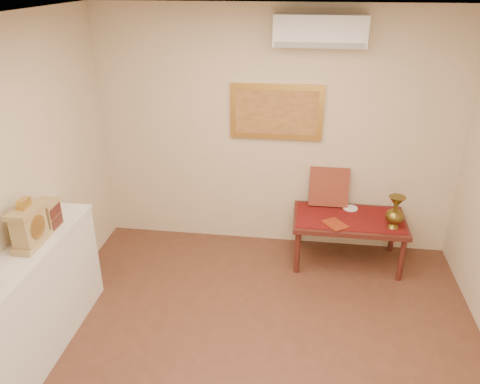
% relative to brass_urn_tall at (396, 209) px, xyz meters
% --- Properties ---
extents(floor, '(4.50, 4.50, 0.00)m').
position_rel_brass_urn_tall_xyz_m(floor, '(-1.28, -1.73, -0.77)').
color(floor, brown).
rests_on(floor, ground).
extents(ceiling, '(4.50, 4.50, 0.00)m').
position_rel_brass_urn_tall_xyz_m(ceiling, '(-1.28, -1.73, 1.93)').
color(ceiling, silver).
rests_on(ceiling, ground).
extents(wall_back, '(4.00, 0.02, 2.70)m').
position_rel_brass_urn_tall_xyz_m(wall_back, '(-1.28, 0.52, 0.58)').
color(wall_back, beige).
rests_on(wall_back, ground).
extents(table_cloth, '(1.14, 0.59, 0.01)m').
position_rel_brass_urn_tall_xyz_m(table_cloth, '(-0.43, 0.15, -0.22)').
color(table_cloth, maroon).
rests_on(table_cloth, low_table).
extents(brass_urn_tall, '(0.19, 0.19, 0.43)m').
position_rel_brass_urn_tall_xyz_m(brass_urn_tall, '(0.00, 0.00, 0.00)').
color(brass_urn_tall, brown).
rests_on(brass_urn_tall, table_cloth).
extents(plate, '(0.16, 0.16, 0.01)m').
position_rel_brass_urn_tall_xyz_m(plate, '(-0.41, 0.36, -0.21)').
color(plate, silver).
rests_on(plate, table_cloth).
extents(menu, '(0.29, 0.31, 0.01)m').
position_rel_brass_urn_tall_xyz_m(menu, '(-0.59, -0.04, -0.21)').
color(menu, maroon).
rests_on(menu, table_cloth).
extents(cushion, '(0.43, 0.19, 0.45)m').
position_rel_brass_urn_tall_xyz_m(cushion, '(-0.66, 0.44, 0.00)').
color(cushion, maroon).
rests_on(cushion, table_cloth).
extents(display_ledge, '(0.37, 2.02, 0.98)m').
position_rel_brass_urn_tall_xyz_m(display_ledge, '(-3.11, -1.73, -0.28)').
color(display_ledge, white).
rests_on(display_ledge, floor).
extents(mantel_clock, '(0.17, 0.36, 0.41)m').
position_rel_brass_urn_tall_xyz_m(mantel_clock, '(-3.09, -1.46, 0.38)').
color(mantel_clock, tan).
rests_on(mantel_clock, display_ledge).
extents(wooden_chest, '(0.16, 0.21, 0.24)m').
position_rel_brass_urn_tall_xyz_m(wooden_chest, '(-3.10, -1.17, 0.33)').
color(wooden_chest, tan).
rests_on(wooden_chest, display_ledge).
extents(low_table, '(1.20, 0.70, 0.55)m').
position_rel_brass_urn_tall_xyz_m(low_table, '(-0.43, 0.15, -0.29)').
color(low_table, '#4E1D17').
rests_on(low_table, floor).
extents(painting, '(1.00, 0.06, 0.60)m').
position_rel_brass_urn_tall_xyz_m(painting, '(-1.28, 0.49, 0.83)').
color(painting, gold).
rests_on(painting, wall_back).
extents(ac_unit, '(0.90, 0.25, 0.30)m').
position_rel_brass_urn_tall_xyz_m(ac_unit, '(-0.88, 0.39, 1.68)').
color(ac_unit, white).
rests_on(ac_unit, wall_back).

